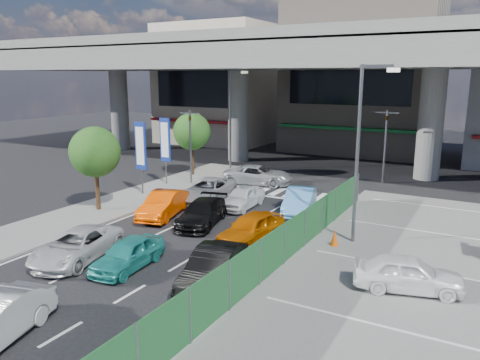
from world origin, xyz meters
The scene contains 27 objects.
ground centered at (0.00, 0.00, 0.00)m, with size 120.00×120.00×0.00m, color black.
parking_lot centered at (11.00, 2.00, 0.03)m, with size 12.00×28.00×0.06m, color slate.
sidewalk_left centered at (-7.00, 4.00, 0.06)m, with size 4.00×30.00×0.12m, color slate.
fence_run centered at (5.30, 1.00, 0.90)m, with size 0.16×22.00×1.80m, color #1D5529, non-canonical shape.
expressway centered at (0.00, 22.00, 8.76)m, with size 64.00×14.00×10.75m.
building_west centered at (-16.00, 31.97, 6.49)m, with size 12.00×10.90×13.00m.
building_center centered at (0.00, 32.97, 7.49)m, with size 14.00×10.90×15.00m.
traffic_light_left centered at (-6.20, 12.00, 3.94)m, with size 1.60×1.24×5.20m.
traffic_light_right centered at (5.50, 19.00, 3.94)m, with size 1.60×1.24×5.20m.
street_lamp_right centered at (7.17, 6.00, 4.77)m, with size 1.65×0.22×8.00m.
street_lamp_left centered at (-6.33, 18.00, 4.77)m, with size 1.65×0.22×8.00m.
signboard_near centered at (-7.20, 7.99, 3.06)m, with size 0.80×0.14×4.70m.
signboard_far centered at (-7.60, 10.99, 3.06)m, with size 0.80×0.14×4.70m.
tree_near centered at (-7.00, 4.00, 3.39)m, with size 2.80×2.80×4.80m.
tree_far centered at (-7.80, 14.50, 3.39)m, with size 2.80×2.80×4.80m.
sedan_white_mid_left centered at (-2.45, -1.67, 0.63)m, with size 2.09×4.53×1.26m, color silver.
taxi_teal_mid centered at (0.01, -1.31, 0.61)m, with size 1.45×3.61×1.23m, color teal.
hatch_black_mid_right centered at (3.79, -0.94, 0.69)m, with size 1.46×4.19×1.38m, color black.
taxi_orange_left centered at (-3.12, 4.93, 0.69)m, with size 1.46×4.19×1.38m, color #F64900.
sedan_black_mid centered at (-0.53, 4.81, 0.63)m, with size 1.75×4.32×1.25m, color black.
taxi_orange_right centered at (2.90, 3.73, 0.68)m, with size 1.61×4.00×1.36m, color #C45903.
wagon_silver_front_left centered at (-2.82, 8.90, 0.67)m, with size 2.23×4.84×1.34m, color #A9ABB1.
sedan_white_front_mid centered at (-0.22, 8.57, 0.64)m, with size 1.50×3.73×1.27m, color white.
kei_truck_front_right centered at (3.06, 9.26, 0.69)m, with size 1.46×4.19×1.38m, color #5496D6.
crossing_wagon_silver centered at (-2.11, 14.33, 0.67)m, with size 2.22×4.82×1.34m, color #9DA0A5.
parked_sedan_white centered at (10.11, 1.92, 0.70)m, with size 1.52×3.77×1.28m, color white.
traffic_cone centered at (6.43, 5.02, 0.43)m, with size 0.38×0.38×0.73m, color #D9510C.
Camera 1 is at (12.35, -14.40, 7.55)m, focal length 35.00 mm.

